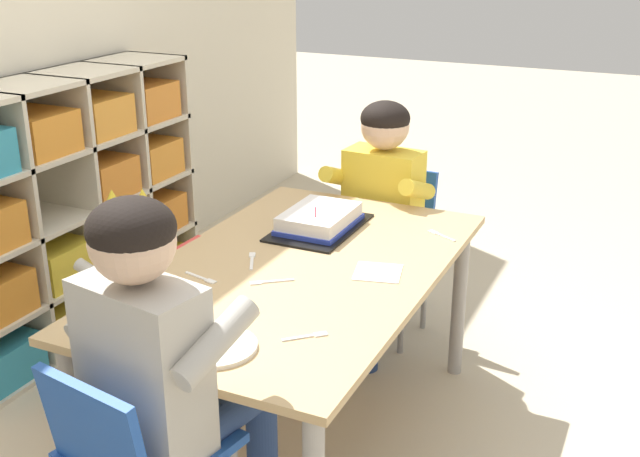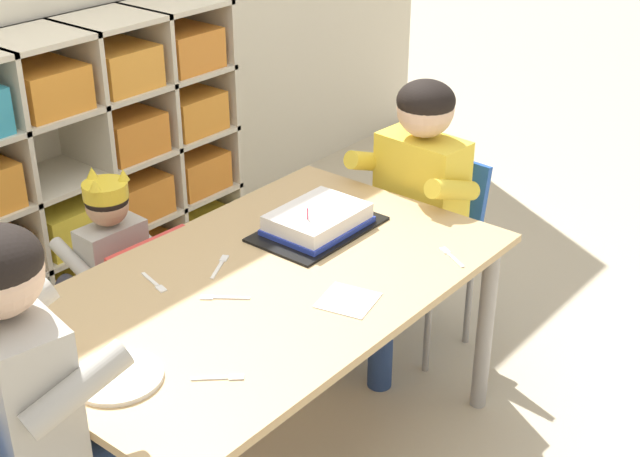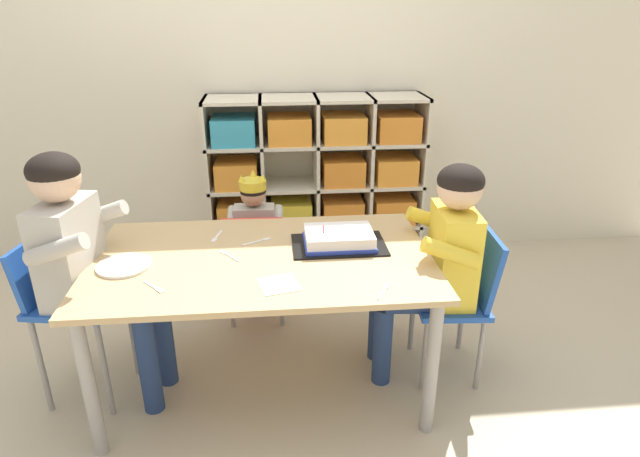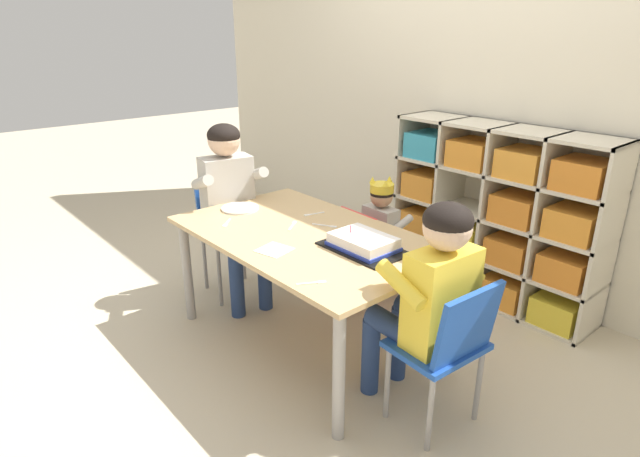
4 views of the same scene
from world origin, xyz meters
The scene contains 18 objects.
ground centered at (0.00, 0.00, 0.00)m, with size 16.00×16.00×0.00m, color beige.
classroom_back_wall centered at (0.00, 1.44, 1.33)m, with size 5.55×0.10×2.67m, color beige.
storage_cubby_shelf centered at (0.34, 1.21, 0.51)m, with size 1.33×0.33×1.08m.
activity_table centered at (0.00, 0.00, 0.56)m, with size 1.40×0.84×0.63m.
classroom_chair_blue centered at (-0.05, 0.54, 0.37)m, with size 0.33×0.36×0.64m.
child_with_crown centered at (-0.04, 0.65, 0.50)m, with size 0.30×0.31×0.81m.
classroom_chair_adult_side centered at (-0.81, 0.02, 0.47)m, with size 0.40×0.38×0.73m.
adult_helper_seated centered at (-0.70, 0.00, 0.69)m, with size 0.46×0.44×1.09m.
classroom_chair_guest_side centered at (0.88, 0.02, 0.42)m, with size 0.35×0.39×0.69m.
guest_at_table_side centered at (0.76, 0.03, 0.61)m, with size 0.44×0.42×1.00m.
birthday_cake_on_tray centered at (0.33, 0.08, 0.66)m, with size 0.40×0.26×0.11m.
paper_plate_stack centered at (-0.54, -0.04, 0.64)m, with size 0.21×0.21×0.01m, color white.
paper_napkin_square centered at (0.06, -0.25, 0.64)m, with size 0.14×0.14×0.00m, color white.
fork_at_table_front_edge centered at (-0.20, 0.21, 0.64)m, with size 0.04×0.12×0.00m.
fork_beside_plate_stack centered at (-0.14, 0.02, 0.64)m, with size 0.09×0.12×0.00m.
fork_scattered_mid_table centered at (-0.39, -0.23, 0.64)m, with size 0.09×0.10×0.00m.
fork_by_napkin centered at (0.44, -0.33, 0.64)m, with size 0.07×0.12×0.00m.
fork_near_child_seat centered at (-0.02, 0.15, 0.64)m, with size 0.13×0.08×0.00m.
Camera 3 is at (0.05, -2.00, 1.60)m, focal length 30.02 mm.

